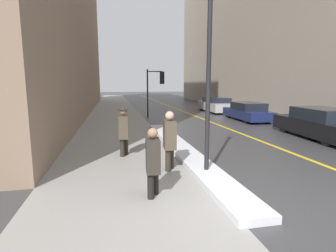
# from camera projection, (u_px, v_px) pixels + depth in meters

# --- Properties ---
(ground_plane) EXTENTS (160.00, 160.00, 0.00)m
(ground_plane) POSITION_uv_depth(u_px,v_px,m) (232.00, 212.00, 4.97)
(ground_plane) COLOR #38383A
(sidewalk_slab) EXTENTS (4.00, 80.00, 0.01)m
(sidewalk_slab) POSITION_uv_depth(u_px,v_px,m) (115.00, 118.00, 19.05)
(sidewalk_slab) COLOR gray
(sidewalk_slab) RESTS_ON ground
(road_centre_stripe) EXTENTS (0.16, 80.00, 0.00)m
(road_centre_stripe) POSITION_uv_depth(u_px,v_px,m) (194.00, 116.00, 20.28)
(road_centre_stripe) COLOR gold
(road_centre_stripe) RESTS_ON ground
(snow_bank_curb) EXTENTS (0.81, 10.59, 0.16)m
(snow_bank_curb) POSITION_uv_depth(u_px,v_px,m) (181.00, 149.00, 9.56)
(snow_bank_curb) COLOR silver
(snow_bank_curb) RESTS_ON ground
(building_facade_right) EXTENTS (6.00, 36.00, 19.00)m
(building_facade_right) POSITION_uv_depth(u_px,v_px,m) (258.00, 16.00, 27.38)
(building_facade_right) COLOR gray
(building_facade_right) RESTS_ON ground
(lamp_post) EXTENTS (0.28, 0.28, 4.69)m
(lamp_post) POSITION_uv_depth(u_px,v_px,m) (209.00, 68.00, 6.58)
(lamp_post) COLOR black
(lamp_post) RESTS_ON ground
(traffic_light_near) EXTENTS (1.31, 0.37, 3.47)m
(traffic_light_near) POSITION_uv_depth(u_px,v_px,m) (157.00, 83.00, 19.13)
(traffic_light_near) COLOR black
(traffic_light_near) RESTS_ON ground
(pedestrian_in_glasses) EXTENTS (0.32, 0.51, 1.51)m
(pedestrian_in_glasses) POSITION_uv_depth(u_px,v_px,m) (153.00, 159.00, 5.53)
(pedestrian_in_glasses) COLOR black
(pedestrian_in_glasses) RESTS_ON ground
(pedestrian_with_shoulder_bag) EXTENTS (0.36, 0.76, 1.67)m
(pedestrian_with_shoulder_bag) POSITION_uv_depth(u_px,v_px,m) (170.00, 138.00, 7.30)
(pedestrian_with_shoulder_bag) COLOR #2A241B
(pedestrian_with_shoulder_bag) RESTS_ON ground
(pedestrian_trailing) EXTENTS (0.37, 0.55, 1.72)m
(pedestrian_trailing) POSITION_uv_depth(u_px,v_px,m) (124.00, 129.00, 8.74)
(pedestrian_trailing) COLOR #2A241B
(pedestrian_trailing) RESTS_ON ground
(parked_car_black) EXTENTS (2.27, 5.03, 1.36)m
(parked_car_black) POSITION_uv_depth(u_px,v_px,m) (321.00, 124.00, 11.75)
(parked_car_black) COLOR black
(parked_car_black) RESTS_ON ground
(parked_car_navy) EXTENTS (1.89, 4.53, 1.20)m
(parked_car_navy) POSITION_uv_depth(u_px,v_px,m) (247.00, 112.00, 17.68)
(parked_car_navy) COLOR navy
(parked_car_navy) RESTS_ON ground
(parked_car_silver) EXTENTS (2.00, 4.90, 1.27)m
(parked_car_silver) POSITION_uv_depth(u_px,v_px,m) (216.00, 105.00, 22.94)
(parked_car_silver) COLOR #B2B2B7
(parked_car_silver) RESTS_ON ground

